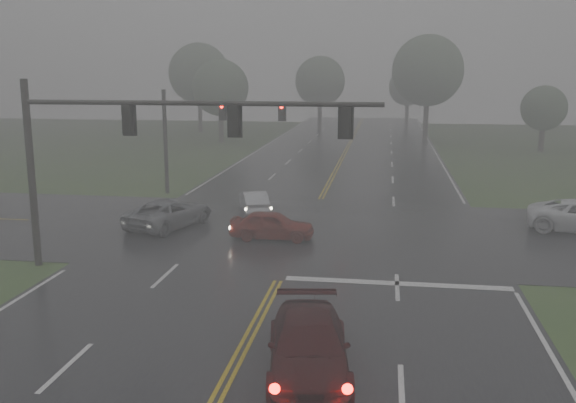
% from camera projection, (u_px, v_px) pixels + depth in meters
% --- Properties ---
extents(main_road, '(18.00, 160.00, 0.02)m').
position_uv_depth(main_road, '(299.00, 241.00, 30.33)').
color(main_road, black).
rests_on(main_road, ground).
extents(cross_street, '(120.00, 14.00, 0.02)m').
position_uv_depth(cross_street, '(304.00, 231.00, 32.26)').
color(cross_street, black).
rests_on(cross_street, ground).
extents(stop_bar, '(8.50, 0.50, 0.01)m').
position_uv_depth(stop_bar, '(397.00, 284.00, 24.24)').
color(stop_bar, silver).
rests_on(stop_bar, ground).
extents(sedan_maroon, '(2.85, 5.48, 1.52)m').
position_uv_depth(sedan_maroon, '(308.00, 374.00, 17.08)').
color(sedan_maroon, black).
rests_on(sedan_maroon, ground).
extents(sedan_red, '(4.01, 1.65, 1.36)m').
position_uv_depth(sedan_red, '(272.00, 239.00, 30.66)').
color(sedan_red, maroon).
rests_on(sedan_red, ground).
extents(sedan_silver, '(2.52, 4.02, 1.25)m').
position_uv_depth(sedan_silver, '(254.00, 213.00, 36.28)').
color(sedan_silver, '#B7BAC0').
rests_on(sedan_silver, ground).
extents(car_grey, '(3.99, 5.72, 1.45)m').
position_uv_depth(car_grey, '(170.00, 227.00, 33.01)').
color(car_grey, slate).
rests_on(car_grey, ground).
extents(signal_gantry_near, '(14.18, 0.33, 7.61)m').
position_uv_depth(signal_gantry_near, '(133.00, 138.00, 24.91)').
color(signal_gantry_near, black).
rests_on(signal_gantry_near, ground).
extents(signal_gantry_far, '(12.87, 0.34, 6.72)m').
position_uv_depth(signal_gantry_far, '(226.00, 121.00, 40.62)').
color(signal_gantry_far, black).
rests_on(signal_gantry_far, ground).
extents(tree_nw_a, '(6.21, 6.21, 9.12)m').
position_uv_depth(tree_nw_a, '(220.00, 88.00, 70.35)').
color(tree_nw_a, '#2D241D').
rests_on(tree_nw_a, ground).
extents(tree_ne_a, '(8.12, 8.12, 11.93)m').
position_uv_depth(tree_ne_a, '(428.00, 71.00, 72.92)').
color(tree_ne_a, '#2D241D').
rests_on(tree_ne_a, ground).
extents(tree_n_mid, '(6.66, 6.66, 9.79)m').
position_uv_depth(tree_n_mid, '(320.00, 81.00, 85.30)').
color(tree_n_mid, '#2D241D').
rests_on(tree_n_mid, ground).
extents(tree_e_near, '(4.41, 4.41, 6.48)m').
position_uv_depth(tree_e_near, '(544.00, 108.00, 62.69)').
color(tree_e_near, '#2D241D').
rests_on(tree_e_near, ground).
extents(tree_nw_b, '(7.73, 7.73, 11.35)m').
position_uv_depth(tree_nw_b, '(199.00, 74.00, 81.65)').
color(tree_nw_b, '#2D241D').
rests_on(tree_nw_b, ground).
extents(tree_n_far, '(5.63, 5.63, 8.27)m').
position_uv_depth(tree_n_far, '(408.00, 87.00, 95.53)').
color(tree_n_far, '#2D241D').
rests_on(tree_n_far, ground).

